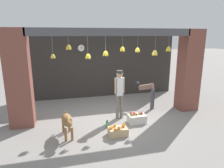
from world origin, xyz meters
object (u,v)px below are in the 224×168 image
(fruit_crate_apples, at_px, (137,118))
(water_bottle, at_px, (107,124))
(wall_clock, at_px, (81,48))
(shopkeeper, at_px, (119,91))
(worker_stooping, at_px, (147,91))
(fruit_crate_oranges, at_px, (118,131))
(dog, at_px, (67,121))

(fruit_crate_apples, height_order, water_bottle, fruit_crate_apples)
(water_bottle, distance_m, wall_clock, 3.92)
(shopkeeper, distance_m, worker_stooping, 1.53)
(fruit_crate_oranges, bearing_deg, shopkeeper, 71.81)
(fruit_crate_oranges, relative_size, water_bottle, 2.24)
(dog, distance_m, wall_clock, 4.05)
(dog, xyz_separation_m, wall_clock, (0.81, 3.55, 1.77))
(fruit_crate_oranges, bearing_deg, worker_stooping, 47.03)
(dog, xyz_separation_m, water_bottle, (1.20, 0.29, -0.37))
(shopkeeper, bearing_deg, worker_stooping, -154.31)
(worker_stooping, height_order, water_bottle, worker_stooping)
(worker_stooping, bearing_deg, water_bottle, 166.47)
(dog, relative_size, fruit_crate_oranges, 1.93)
(fruit_crate_oranges, relative_size, fruit_crate_apples, 0.94)
(dog, height_order, worker_stooping, worker_stooping)
(wall_clock, bearing_deg, worker_stooping, -40.63)
(fruit_crate_apples, distance_m, water_bottle, 1.03)
(worker_stooping, bearing_deg, wall_clock, 91.63)
(fruit_crate_oranges, xyz_separation_m, wall_clock, (-0.58, 3.81, 2.12))
(fruit_crate_oranges, distance_m, water_bottle, 0.58)
(fruit_crate_apples, xyz_separation_m, wall_clock, (-1.42, 3.14, 2.11))
(shopkeeper, relative_size, worker_stooping, 1.63)
(dog, distance_m, fruit_crate_oranges, 1.46)
(dog, bearing_deg, worker_stooping, 111.36)
(fruit_crate_oranges, height_order, wall_clock, wall_clock)
(shopkeeper, xyz_separation_m, fruit_crate_apples, (0.45, -0.49, -0.84))
(dog, height_order, shopkeeper, shopkeeper)
(worker_stooping, bearing_deg, fruit_crate_oranges, 179.28)
(worker_stooping, xyz_separation_m, fruit_crate_oranges, (-1.72, -1.84, -0.55))
(fruit_crate_oranges, bearing_deg, fruit_crate_apples, 38.77)
(shopkeeper, height_order, fruit_crate_oranges, shopkeeper)
(worker_stooping, relative_size, fruit_crate_apples, 1.80)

